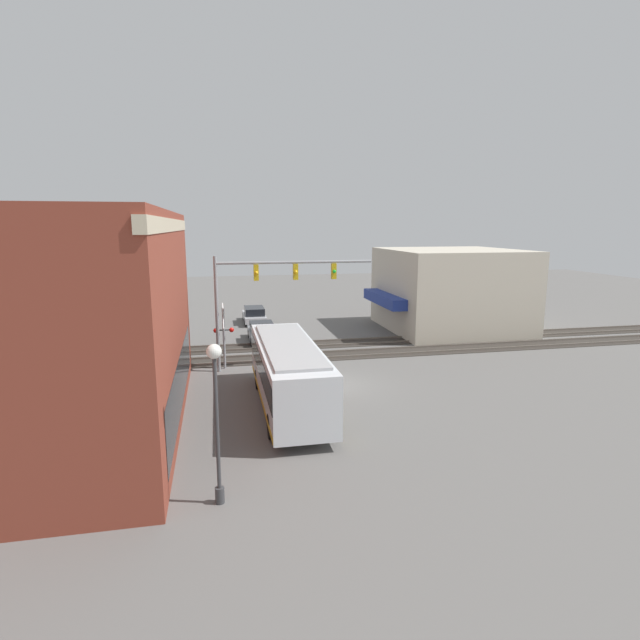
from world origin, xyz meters
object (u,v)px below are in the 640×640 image
at_px(city_bus, 288,372).
at_px(parked_car_grey, 262,333).
at_px(crossing_signal, 224,330).
at_px(streetlamp, 216,410).
at_px(pedestrian_near_bus, 332,383).
at_px(parked_car_silver, 254,315).

distance_m(city_bus, parked_car_grey, 13.53).
relative_size(crossing_signal, streetlamp, 0.77).
xyz_separation_m(parked_car_grey, pedestrian_near_bus, (-12.89, -2.18, 0.18)).
distance_m(city_bus, pedestrian_near_bus, 2.41).
bearing_deg(pedestrian_near_bus, parked_car_silver, 6.15).
distance_m(parked_car_grey, parked_car_silver, 7.33).
bearing_deg(city_bus, streetlamp, 157.35).
distance_m(city_bus, streetlamp, 8.36).
height_order(crossing_signal, pedestrian_near_bus, crossing_signal).
distance_m(city_bus, parked_car_silver, 20.85).
bearing_deg(crossing_signal, parked_car_grey, -23.04).
height_order(crossing_signal, streetlamp, streetlamp).
bearing_deg(crossing_signal, parked_car_silver, -11.29).
xyz_separation_m(city_bus, parked_car_silver, (20.82, -0.00, -1.04)).
xyz_separation_m(city_bus, streetlamp, (-7.63, 3.18, 1.26)).
relative_size(parked_car_grey, parked_car_silver, 1.04).
relative_size(streetlamp, parked_car_grey, 1.04).
bearing_deg(parked_car_silver, streetlamp, 173.62).
bearing_deg(crossing_signal, streetlamp, 178.33).
bearing_deg(parked_car_silver, parked_car_grey, 180.00).
xyz_separation_m(streetlamp, parked_car_grey, (21.12, -3.18, -2.29)).
relative_size(city_bus, crossing_signal, 2.69).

